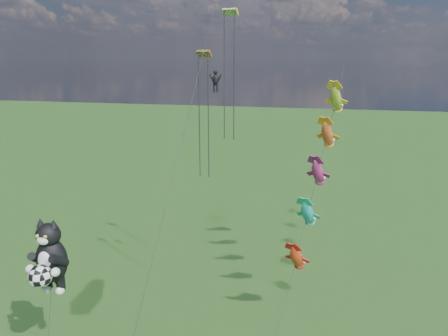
# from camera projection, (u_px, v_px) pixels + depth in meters

# --- Properties ---
(cat_kite_rig) EXTENTS (2.44, 4.13, 9.67)m
(cat_kite_rig) POSITION_uv_depth(u_px,v_px,m) (49.00, 258.00, 27.50)
(cat_kite_rig) COLOR brown
(cat_kite_rig) RESTS_ON ground
(fish_windsock_rig) EXTENTS (4.25, 15.47, 18.99)m
(fish_windsock_rig) POSITION_uv_depth(u_px,v_px,m) (318.00, 173.00, 33.83)
(fish_windsock_rig) COLOR brown
(fish_windsock_rig) RESTS_ON ground
(parafoil_rig) EXTENTS (3.49, 17.40, 27.16)m
(parafoil_rig) POSITION_uv_depth(u_px,v_px,m) (214.00, 82.00, 31.17)
(parafoil_rig) COLOR brown
(parafoil_rig) RESTS_ON ground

